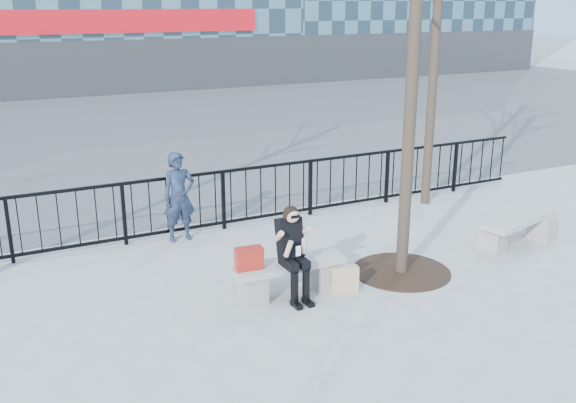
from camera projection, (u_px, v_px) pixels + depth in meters
name	position (u px, v px, depth m)	size (l,w,h in m)	color
ground	(288.00, 294.00, 9.14)	(120.00, 120.00, 0.00)	gray
street_surface	(90.00, 124.00, 21.91)	(60.00, 23.00, 0.01)	#474747
railing	(213.00, 201.00, 11.53)	(14.00, 0.06, 1.10)	black
tree_grate	(401.00, 271.00, 9.87)	(1.50, 1.50, 0.02)	black
bench_main	(288.00, 274.00, 9.05)	(1.65, 0.46, 0.49)	slate
bench_second	(518.00, 227.00, 10.91)	(1.71, 0.48, 0.51)	slate
seated_woman	(294.00, 254.00, 8.80)	(0.50, 0.64, 1.34)	black
handbag	(249.00, 258.00, 8.71)	(0.38, 0.18, 0.31)	#9E1C13
shopping_bag	(344.00, 279.00, 9.16)	(0.40, 0.15, 0.38)	beige
standing_man	(179.00, 197.00, 11.00)	(0.57, 0.38, 1.57)	black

